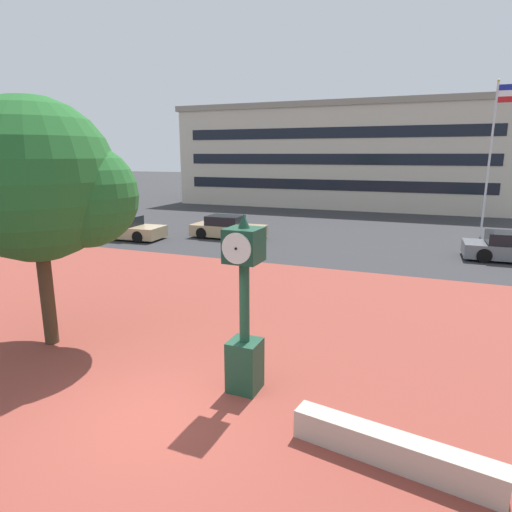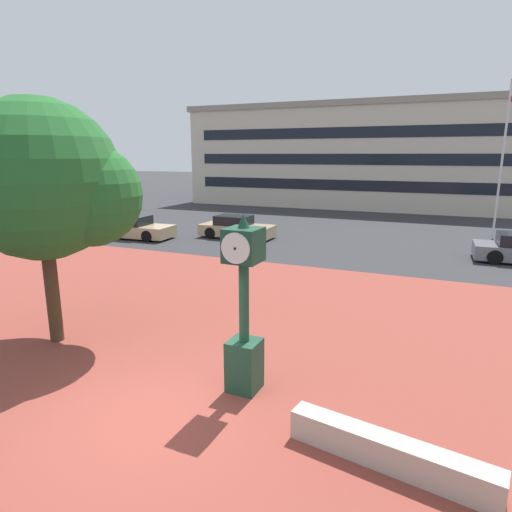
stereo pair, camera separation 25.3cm
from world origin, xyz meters
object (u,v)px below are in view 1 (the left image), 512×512
(street_clock, at_px, (244,313))
(car_street_mid, at_px, (124,229))
(plaza_tree, at_px, (45,184))
(flagpole_primary, at_px, (495,147))
(civic_building, at_px, (343,156))
(car_street_near, at_px, (228,228))

(street_clock, bearing_deg, car_street_mid, 136.84)
(plaza_tree, bearing_deg, flagpole_primary, 60.06)
(civic_building, bearing_deg, plaza_tree, -90.47)
(car_street_mid, distance_m, flagpole_primary, 21.29)
(car_street_near, xyz_separation_m, car_street_mid, (-5.45, -2.37, 0.00))
(car_street_mid, xyz_separation_m, civic_building, (7.92, 23.70, 4.00))
(street_clock, distance_m, flagpole_primary, 21.81)
(flagpole_primary, bearing_deg, plaza_tree, -119.94)
(car_street_near, height_order, civic_building, civic_building)
(street_clock, height_order, civic_building, civic_building)
(plaza_tree, xyz_separation_m, car_street_near, (-2.18, 14.63, -3.45))
(car_street_mid, distance_m, civic_building, 25.30)
(street_clock, bearing_deg, flagpole_primary, 74.24)
(car_street_mid, bearing_deg, car_street_near, 110.16)
(plaza_tree, bearing_deg, street_clock, -4.54)
(car_street_near, distance_m, civic_building, 21.84)
(car_street_near, relative_size, flagpole_primary, 0.49)
(car_street_mid, height_order, flagpole_primary, flagpole_primary)
(street_clock, height_order, plaza_tree, plaza_tree)
(plaza_tree, distance_m, car_street_mid, 14.84)
(street_clock, height_order, flagpole_primary, flagpole_primary)
(plaza_tree, distance_m, civic_building, 35.96)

